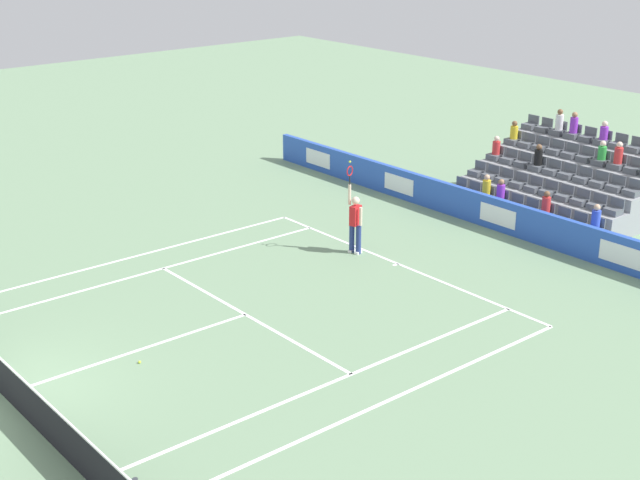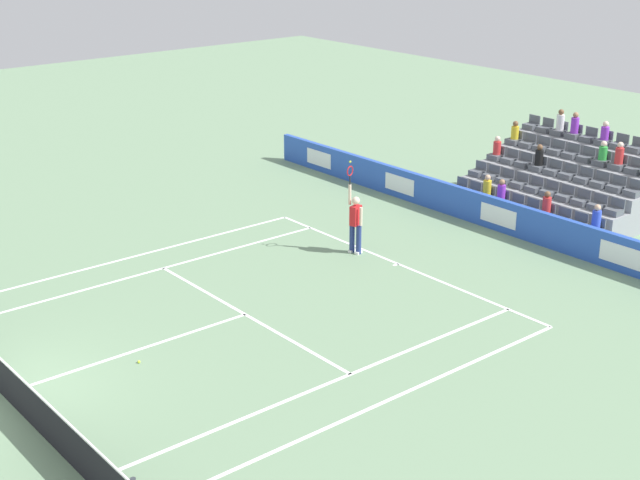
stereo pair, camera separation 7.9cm
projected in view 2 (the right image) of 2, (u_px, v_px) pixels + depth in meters
ground_plane at (2, 395)px, 19.69m from camera, size 80.00×80.00×0.00m
line_baseline at (398, 264)px, 26.78m from camera, size 10.97×0.10×0.01m
line_service at (245, 314)px, 23.51m from camera, size 8.23×0.10×0.01m
line_centre_service at (135, 351)px, 21.60m from camera, size 0.10×6.40×0.01m
line_singles_sideline_left at (150, 272)px, 26.21m from camera, size 0.10×11.89×0.01m
line_singles_sideline_right at (335, 381)px, 20.26m from camera, size 0.10×11.89×0.01m
line_doubles_sideline_left at (127, 258)px, 27.20m from camera, size 0.10×11.89×0.01m
line_doubles_sideline_right at (377, 405)px, 19.27m from camera, size 0.10×11.89×0.01m
line_centre_mark at (396, 265)px, 26.72m from camera, size 0.10×0.20×0.01m
sponsor_barrier at (500, 215)px, 29.31m from camera, size 22.65×0.22×1.06m
tennis_net at (0, 374)px, 19.52m from camera, size 11.97×0.10×1.07m
tennis_player at (355, 222)px, 27.30m from camera, size 0.54×0.41×2.85m
stadium_stand at (569, 186)px, 31.34m from camera, size 6.20×4.75×3.05m
loose_tennis_ball at (139, 362)px, 21.02m from camera, size 0.07×0.07×0.07m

